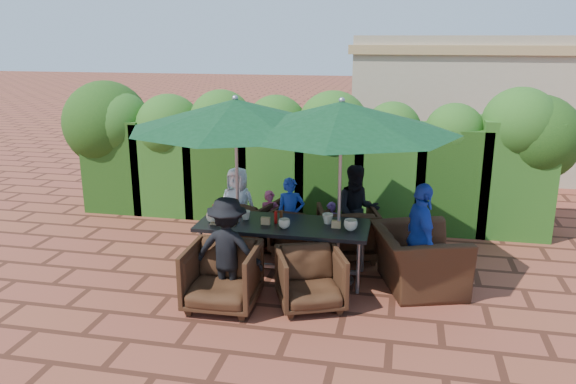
% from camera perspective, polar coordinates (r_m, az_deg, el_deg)
% --- Properties ---
extents(ground, '(80.00, 80.00, 0.00)m').
position_cam_1_polar(ground, '(8.04, -1.37, -7.80)').
color(ground, brown).
rests_on(ground, ground).
extents(dining_table, '(2.30, 0.90, 0.75)m').
position_cam_1_polar(dining_table, '(7.59, -0.49, -3.76)').
color(dining_table, black).
rests_on(dining_table, ground).
extents(umbrella_left, '(2.83, 2.83, 2.46)m').
position_cam_1_polar(umbrella_left, '(7.35, -5.36, 7.88)').
color(umbrella_left, gray).
rests_on(umbrella_left, ground).
extents(umbrella_right, '(2.97, 2.97, 2.46)m').
position_cam_1_polar(umbrella_right, '(7.08, 5.45, 7.59)').
color(umbrella_right, gray).
rests_on(umbrella_right, ground).
extents(chair_far_left, '(0.98, 0.94, 0.83)m').
position_cam_1_polar(chair_far_left, '(8.79, -3.96, -2.85)').
color(chair_far_left, black).
rests_on(chair_far_left, ground).
extents(chair_far_mid, '(0.94, 0.90, 0.80)m').
position_cam_1_polar(chair_far_mid, '(8.47, 1.43, -3.66)').
color(chair_far_mid, black).
rests_on(chair_far_mid, ground).
extents(chair_far_right, '(1.01, 0.97, 0.85)m').
position_cam_1_polar(chair_far_right, '(8.35, 6.06, -3.84)').
color(chair_far_right, black).
rests_on(chair_far_right, ground).
extents(chair_near_left, '(0.86, 0.81, 0.86)m').
position_cam_1_polar(chair_near_left, '(6.86, -6.71, -8.23)').
color(chair_near_left, black).
rests_on(chair_near_left, ground).
extents(chair_near_right, '(0.97, 0.95, 0.79)m').
position_cam_1_polar(chair_near_right, '(6.85, 2.31, -8.55)').
color(chair_near_right, black).
rests_on(chair_near_right, ground).
extents(chair_end_right, '(1.10, 1.37, 1.04)m').
position_cam_1_polar(chair_end_right, '(7.49, 13.15, -5.73)').
color(chair_end_right, black).
rests_on(chair_end_right, ground).
extents(adult_far_left, '(0.67, 0.46, 1.26)m').
position_cam_1_polar(adult_far_left, '(8.74, -5.11, -1.52)').
color(adult_far_left, white).
rests_on(adult_far_left, ground).
extents(adult_far_mid, '(0.49, 0.43, 1.16)m').
position_cam_1_polar(adult_far_mid, '(8.43, 0.26, -2.45)').
color(adult_far_mid, '#2244B8').
rests_on(adult_far_mid, ground).
extents(adult_far_right, '(0.75, 0.57, 1.38)m').
position_cam_1_polar(adult_far_right, '(8.36, 7.01, -1.94)').
color(adult_far_right, black).
rests_on(adult_far_right, ground).
extents(adult_near_left, '(0.86, 0.41, 1.34)m').
position_cam_1_polar(adult_near_left, '(6.92, -6.13, -5.89)').
color(adult_near_left, black).
rests_on(adult_near_left, ground).
extents(adult_end_right, '(0.64, 0.92, 1.43)m').
position_cam_1_polar(adult_end_right, '(7.35, 13.33, -4.55)').
color(adult_end_right, '#2244B8').
rests_on(adult_end_right, ground).
extents(child_left, '(0.38, 0.33, 0.91)m').
position_cam_1_polar(child_left, '(8.66, -1.84, -2.82)').
color(child_left, '#DE4E79').
rests_on(child_left, ground).
extents(child_right, '(0.35, 0.33, 0.79)m').
position_cam_1_polar(child_right, '(8.52, 4.37, -3.62)').
color(child_right, '#754391').
rests_on(child_right, ground).
extents(pedestrian_a, '(1.64, 0.62, 1.74)m').
position_cam_1_polar(pedestrian_a, '(11.60, 11.81, 3.73)').
color(pedestrian_a, '#2D9127').
rests_on(pedestrian_a, ground).
extents(pedestrian_b, '(0.92, 0.65, 1.76)m').
position_cam_1_polar(pedestrian_b, '(11.92, 16.92, 3.74)').
color(pedestrian_b, '#DE4E79').
rests_on(pedestrian_b, ground).
extents(pedestrian_c, '(1.02, 1.13, 1.64)m').
position_cam_1_polar(pedestrian_c, '(11.93, 18.47, 3.33)').
color(pedestrian_c, '#97979F').
rests_on(pedestrian_c, ground).
extents(cup_a, '(0.18, 0.18, 0.14)m').
position_cam_1_polar(cup_a, '(7.68, -7.65, -2.54)').
color(cup_a, beige).
rests_on(cup_a, dining_table).
extents(cup_b, '(0.13, 0.13, 0.12)m').
position_cam_1_polar(cup_b, '(7.74, -4.32, -2.37)').
color(cup_b, beige).
rests_on(cup_b, dining_table).
extents(cup_c, '(0.16, 0.16, 0.12)m').
position_cam_1_polar(cup_c, '(7.38, -0.38, -3.22)').
color(cup_c, beige).
rests_on(cup_c, dining_table).
extents(cup_d, '(0.15, 0.15, 0.14)m').
position_cam_1_polar(cup_d, '(7.57, 4.05, -2.71)').
color(cup_d, beige).
rests_on(cup_d, dining_table).
extents(cup_e, '(0.18, 0.18, 0.14)m').
position_cam_1_polar(cup_e, '(7.34, 6.38, -3.34)').
color(cup_e, beige).
rests_on(cup_e, dining_table).
extents(ketchup_bottle, '(0.04, 0.04, 0.17)m').
position_cam_1_polar(ketchup_bottle, '(7.56, -1.25, -2.56)').
color(ketchup_bottle, '#B20C0A').
rests_on(ketchup_bottle, dining_table).
extents(sauce_bottle, '(0.04, 0.04, 0.17)m').
position_cam_1_polar(sauce_bottle, '(7.59, -0.70, -2.51)').
color(sauce_bottle, '#4C230C').
rests_on(sauce_bottle, dining_table).
extents(serving_tray, '(0.35, 0.25, 0.02)m').
position_cam_1_polar(serving_tray, '(7.65, -6.43, -3.06)').
color(serving_tray, olive).
rests_on(serving_tray, dining_table).
extents(number_block_left, '(0.12, 0.06, 0.10)m').
position_cam_1_polar(number_block_left, '(7.53, -2.30, -2.94)').
color(number_block_left, tan).
rests_on(number_block_left, dining_table).
extents(number_block_right, '(0.12, 0.06, 0.10)m').
position_cam_1_polar(number_block_right, '(7.42, 4.91, -3.28)').
color(number_block_right, tan).
rests_on(number_block_right, dining_table).
extents(hedge_wall, '(9.10, 1.60, 2.42)m').
position_cam_1_polar(hedge_wall, '(9.87, 0.49, 4.58)').
color(hedge_wall, '#15370F').
rests_on(hedge_wall, ground).
extents(building, '(6.20, 3.08, 3.20)m').
position_cam_1_polar(building, '(14.38, 19.17, 8.42)').
color(building, tan).
rests_on(building, ground).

